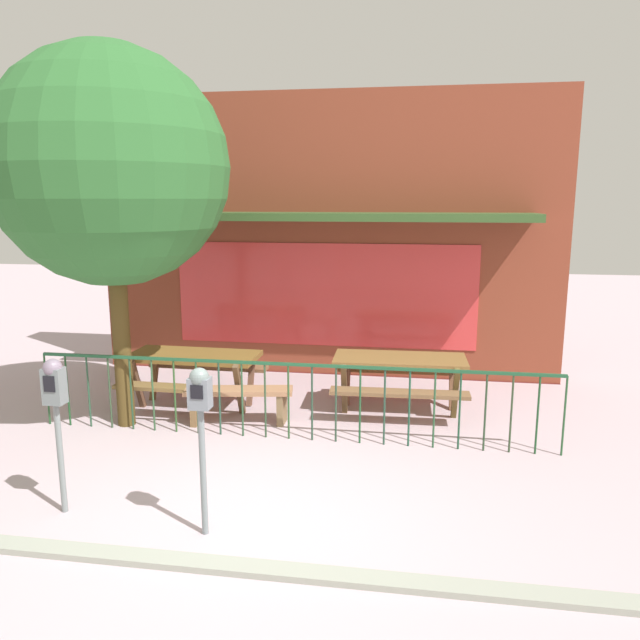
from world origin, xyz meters
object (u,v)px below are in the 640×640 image
at_px(parking_meter_near, 55,395).
at_px(picnic_table_left, 194,365).
at_px(street_tree, 110,168).
at_px(patio_bench, 239,398).
at_px(picnic_table_right, 400,369).
at_px(parking_meter_far, 200,407).

bearing_deg(parking_meter_near, picnic_table_left, 86.83).
bearing_deg(street_tree, patio_bench, 9.96).
bearing_deg(picnic_table_right, parking_meter_far, -114.64).
relative_size(picnic_table_left, patio_bench, 1.27).
relative_size(picnic_table_right, parking_meter_near, 1.23).
relative_size(picnic_table_right, parking_meter_far, 1.21).
height_order(patio_bench, parking_meter_near, parking_meter_near).
xyz_separation_m(parking_meter_near, street_tree, (-0.48, 2.23, 2.12)).
height_order(picnic_table_left, patio_bench, picnic_table_left).
height_order(picnic_table_right, parking_meter_far, parking_meter_far).
height_order(picnic_table_left, parking_meter_near, parking_meter_near).
bearing_deg(picnic_table_left, patio_bench, -34.95).
xyz_separation_m(picnic_table_left, patio_bench, (0.81, -0.56, -0.26)).
bearing_deg(street_tree, parking_meter_far, -51.23).
distance_m(picnic_table_right, parking_meter_far, 3.85).
relative_size(picnic_table_left, picnic_table_right, 0.99).
xyz_separation_m(patio_bench, parking_meter_near, (-0.98, -2.49, 0.80)).
height_order(patio_bench, parking_meter_far, parking_meter_far).
bearing_deg(street_tree, parking_meter_near, -77.92).
bearing_deg(patio_bench, parking_meter_far, -79.98).
bearing_deg(picnic_table_right, picnic_table_left, -175.04).
height_order(patio_bench, street_tree, street_tree).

